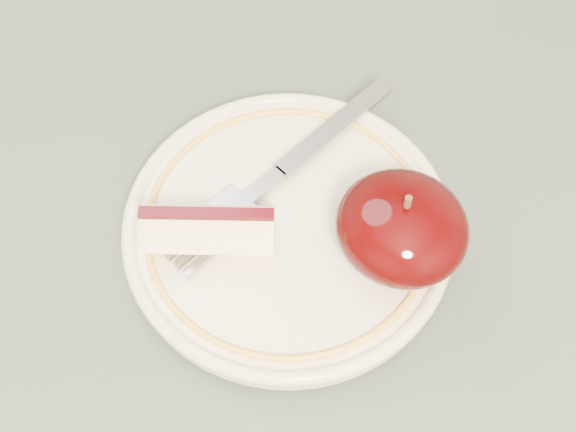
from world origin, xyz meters
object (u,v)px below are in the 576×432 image
Objects in this scene: table at (123,347)px; apple_half at (401,228)px; fork at (279,174)px; plate at (288,228)px.

apple_half is (0.13, 0.12, 0.13)m from table.
fork is at bearing -179.22° from apple_half.
plate is at bearing -157.85° from apple_half.
fork is at bearing 68.31° from table.
plate is 1.07× the size of fork.
fork reaches higher than table.
table is 11.95× the size of apple_half.
apple_half is 0.41× the size of fork.
plate is 0.07m from apple_half.
apple_half is at bearing 22.15° from plate.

